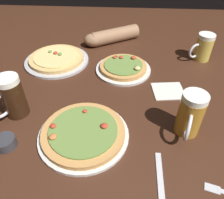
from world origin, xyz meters
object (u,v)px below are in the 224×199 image
object	(u,v)px
napkin_folded	(168,91)
knife_right	(161,188)
beer_mug_dark	(203,47)
beer_mug_pale	(190,115)
diner_arm	(110,36)
pizza_plate_near	(83,133)
beer_mug_amber	(12,97)
ramekin_sauce	(5,142)
pizza_plate_far	(123,68)
pizza_plate_side	(57,59)

from	to	relation	value
napkin_folded	knife_right	bearing A→B (deg)	-99.80
beer_mug_dark	beer_mug_pale	bearing A→B (deg)	-108.47
beer_mug_pale	diner_arm	size ratio (longest dim) A/B	0.52
pizza_plate_near	napkin_folded	bearing A→B (deg)	39.89
beer_mug_amber	ramekin_sauce	distance (m)	0.17
pizza_plate_far	beer_mug_amber	distance (m)	0.53
beer_mug_amber	napkin_folded	world-z (taller)	beer_mug_amber
ramekin_sauce	beer_mug_amber	bearing A→B (deg)	98.72
beer_mug_amber	ramekin_sauce	xyz separation A→B (m)	(0.02, -0.16, -0.07)
pizza_plate_near	beer_mug_amber	bearing A→B (deg)	160.71
beer_mug_pale	ramekin_sauce	distance (m)	0.63
napkin_folded	pizza_plate_side	bearing A→B (deg)	158.76
napkin_folded	knife_right	world-z (taller)	napkin_folded
pizza_plate_side	beer_mug_dark	size ratio (longest dim) A/B	2.38
napkin_folded	beer_mug_amber	bearing A→B (deg)	-163.58
beer_mug_dark	diner_arm	xyz separation A→B (m)	(-0.50, 0.16, -0.03)
pizza_plate_side	beer_mug_amber	xyz separation A→B (m)	(-0.06, -0.40, 0.07)
ramekin_sauce	pizza_plate_side	bearing A→B (deg)	86.75
pizza_plate_far	diner_arm	world-z (taller)	diner_arm
pizza_plate_side	beer_mug_dark	distance (m)	0.77
pizza_plate_near	beer_mug_dark	xyz separation A→B (m)	(0.54, 0.58, 0.05)
pizza_plate_side	diner_arm	bearing A→B (deg)	42.07
beer_mug_pale	napkin_folded	size ratio (longest dim) A/B	1.24
pizza_plate_near	pizza_plate_side	xyz separation A→B (m)	(-0.22, 0.50, -0.00)
pizza_plate_far	pizza_plate_near	bearing A→B (deg)	-106.52
beer_mug_dark	napkin_folded	size ratio (longest dim) A/B	1.04
pizza_plate_near	pizza_plate_far	bearing A→B (deg)	73.48
pizza_plate_far	napkin_folded	world-z (taller)	pizza_plate_far
diner_arm	knife_right	bearing A→B (deg)	-76.88
pizza_plate_far	pizza_plate_side	bearing A→B (deg)	170.21
beer_mug_amber	ramekin_sauce	size ratio (longest dim) A/B	2.40
beer_mug_amber	knife_right	world-z (taller)	beer_mug_amber
pizza_plate_near	diner_arm	world-z (taller)	diner_arm
ramekin_sauce	diner_arm	distance (m)	0.85
ramekin_sauce	napkin_folded	world-z (taller)	ramekin_sauce
beer_mug_dark	diner_arm	distance (m)	0.53
knife_right	pizza_plate_side	bearing A→B (deg)	125.35
knife_right	diner_arm	bearing A→B (deg)	103.12
beer_mug_pale	napkin_folded	xyz separation A→B (m)	(-0.03, 0.23, -0.08)
pizza_plate_far	diner_arm	size ratio (longest dim) A/B	0.85
beer_mug_pale	pizza_plate_near	bearing A→B (deg)	-172.48
pizza_plate_far	diner_arm	bearing A→B (deg)	106.26
pizza_plate_far	napkin_folded	size ratio (longest dim) A/B	2.02
beer_mug_amber	beer_mug_pale	distance (m)	0.65
beer_mug_amber	knife_right	xyz separation A→B (m)	(0.54, -0.28, -0.08)
pizza_plate_far	knife_right	xyz separation A→B (m)	(0.13, -0.62, -0.01)
pizza_plate_near	beer_mug_pale	bearing A→B (deg)	7.52
pizza_plate_far	pizza_plate_side	distance (m)	0.36
pizza_plate_side	ramekin_sauce	bearing A→B (deg)	-93.25
beer_mug_dark	ramekin_sauce	distance (m)	1.02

